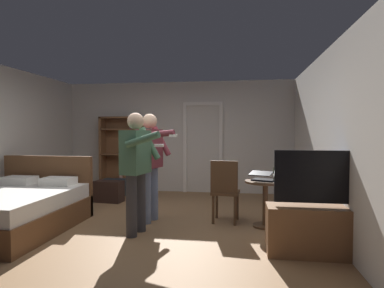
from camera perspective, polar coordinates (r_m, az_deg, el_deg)
ground_plane at (r=5.03m, az=-9.16°, el=-14.43°), size 6.48×6.48×0.00m
wall_back at (r=7.74m, az=-2.46°, el=1.26°), size 5.62×0.12×2.62m
wall_right at (r=4.77m, az=24.06°, el=0.44°), size 0.12×6.13×2.62m
doorway_frame at (r=7.57m, az=1.94°, el=0.58°), size 0.93×0.08×2.13m
bed at (r=5.46m, az=-29.15°, el=-10.07°), size 1.60×1.99×1.02m
bookshelf at (r=7.90m, az=-12.21°, el=-1.20°), size 1.03×0.32×1.79m
tv_flatscreen at (r=4.11m, az=21.69°, el=-13.18°), size 1.20×0.40×1.23m
side_table at (r=5.03m, az=12.85°, el=-8.95°), size 0.61×0.61×0.70m
laptop at (r=4.94m, az=12.38°, el=-5.82°), size 0.42×0.43×0.15m
bottle_on_table at (r=4.91m, az=14.60°, el=-5.19°), size 0.06×0.06×0.26m
wooden_chair at (r=5.12m, az=5.85°, el=-7.86°), size 0.46×0.46×0.99m
person_blue_shirt at (r=4.56m, az=-9.80°, el=-3.42°), size 0.66×0.71×1.70m
person_striped_shirt at (r=5.16m, az=-7.37°, el=-2.68°), size 0.70×0.70×1.72m
suitcase_dark at (r=7.34m, az=-13.79°, el=-7.61°), size 0.51×0.40×0.39m
suitcase_small at (r=6.85m, az=-14.51°, el=-8.12°), size 0.59×0.34×0.43m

